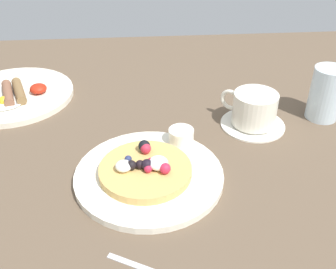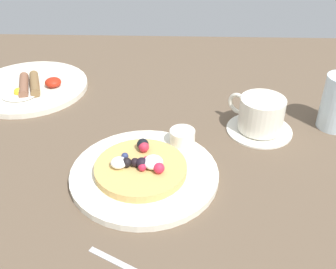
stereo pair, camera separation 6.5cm
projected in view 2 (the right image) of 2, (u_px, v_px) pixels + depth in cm
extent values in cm
cube|color=brown|center=(139.00, 167.00, 70.35)|extent=(161.95, 121.48, 3.00)
cylinder|color=white|center=(144.00, 174.00, 65.62)|extent=(24.18, 24.18, 1.17)
cylinder|color=tan|center=(141.00, 169.00, 64.81)|extent=(14.94, 14.94, 1.31)
sphere|color=#C21D3F|center=(147.00, 161.00, 64.12)|extent=(1.55, 1.55, 1.55)
sphere|color=#C4283D|center=(144.00, 147.00, 67.09)|extent=(1.78, 1.78, 1.78)
sphere|color=#C02341|center=(142.00, 167.00, 63.02)|extent=(1.31, 1.31, 1.31)
sphere|color=navy|center=(125.00, 156.00, 65.51)|extent=(1.17, 1.17, 1.17)
sphere|color=black|center=(142.00, 163.00, 63.46)|extent=(1.82, 1.82, 1.82)
sphere|color=black|center=(143.00, 146.00, 67.23)|extent=(2.00, 2.00, 2.00)
sphere|color=black|center=(138.00, 162.00, 63.90)|extent=(1.44, 1.44, 1.44)
sphere|color=black|center=(127.00, 162.00, 63.75)|extent=(1.61, 1.61, 1.61)
sphere|color=#CD2543|center=(159.00, 168.00, 62.45)|extent=(1.77, 1.77, 1.77)
ellipsoid|color=white|center=(153.00, 162.00, 63.59)|extent=(3.18, 3.18, 1.91)
ellipsoid|color=white|center=(119.00, 163.00, 63.74)|extent=(2.63, 2.63, 1.58)
cylinder|color=white|center=(182.00, 137.00, 71.33)|extent=(4.51, 4.51, 2.52)
cylinder|color=#531D0B|center=(182.00, 134.00, 71.05)|extent=(3.70, 3.70, 0.30)
cylinder|color=white|center=(29.00, 87.00, 91.09)|extent=(25.96, 25.96, 1.21)
cylinder|color=brown|center=(35.00, 84.00, 89.04)|extent=(5.17, 9.88, 2.01)
cylinder|color=brown|center=(24.00, 85.00, 88.29)|extent=(4.90, 9.92, 2.01)
ellipsoid|color=white|center=(19.00, 94.00, 86.31)|extent=(7.61, 6.46, 0.60)
sphere|color=yellow|center=(19.00, 92.00, 86.03)|extent=(2.00, 2.00, 2.00)
ellipsoid|color=#B22513|center=(53.00, 82.00, 89.56)|extent=(3.62, 3.62, 1.99)
cylinder|color=white|center=(259.00, 129.00, 77.14)|extent=(12.50, 12.50, 0.65)
cylinder|color=white|center=(262.00, 114.00, 75.21)|extent=(8.41, 8.41, 6.28)
torus|color=white|center=(238.00, 103.00, 77.83)|extent=(3.88, 3.32, 4.32)
cylinder|color=#967D5F|center=(263.00, 104.00, 74.08)|extent=(7.15, 7.15, 0.50)
cube|color=silver|center=(125.00, 265.00, 51.29)|extent=(9.49, 5.54, 0.30)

